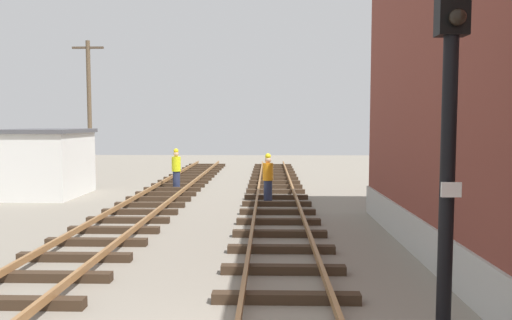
{
  "coord_description": "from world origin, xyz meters",
  "views": [
    {
      "loc": [
        0.49,
        -5.74,
        3.04
      ],
      "look_at": [
        0.11,
        9.28,
        1.89
      ],
      "focal_mm": 34.91,
      "sensor_mm": 36.0,
      "label": 1
    }
  ],
  "objects": [
    {
      "name": "parked_car_white",
      "position": [
        -12.8,
        22.0,
        0.9
      ],
      "size": [
        4.2,
        2.04,
        1.76
      ],
      "color": "silver",
      "rests_on": "ground"
    },
    {
      "name": "track_worker_distant",
      "position": [
        -3.64,
        16.28,
        0.93
      ],
      "size": [
        0.4,
        0.4,
        1.87
      ],
      "color": "#262D4C",
      "rests_on": "ground"
    },
    {
      "name": "utility_pole_far",
      "position": [
        -9.8,
        22.66,
        4.02
      ],
      "size": [
        1.8,
        0.24,
        7.66
      ],
      "color": "brown",
      "rests_on": "ground"
    },
    {
      "name": "track_worker_foreground",
      "position": [
        0.47,
        12.91,
        0.93
      ],
      "size": [
        0.4,
        0.4,
        1.87
      ],
      "color": "#262D4C",
      "rests_on": "ground"
    },
    {
      "name": "signal_mast",
      "position": [
        2.67,
        0.31,
        3.25
      ],
      "size": [
        0.36,
        0.4,
        5.16
      ],
      "color": "black",
      "rests_on": "ground"
    },
    {
      "name": "control_hut",
      "position": [
        -8.66,
        14.4,
        1.39
      ],
      "size": [
        3.0,
        3.8,
        2.76
      ],
      "color": "silver",
      "rests_on": "ground"
    }
  ]
}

